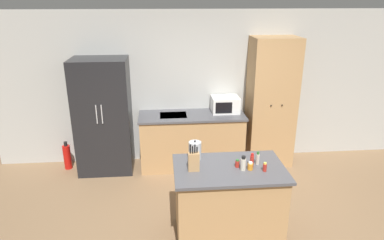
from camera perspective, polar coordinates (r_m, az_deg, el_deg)
The scene contains 16 objects.
ground_plane at distance 4.44m, azimuth 5.80°, elevation -19.10°, with size 14.00×14.00×0.00m, color #846647.
wall_back at distance 5.95m, azimuth 2.14°, elevation 5.41°, with size 7.20×0.06×2.60m.
refrigerator at distance 5.75m, azimuth -14.54°, elevation 0.58°, with size 0.88×0.66×1.89m.
back_counter at distance 5.86m, azimuth -0.03°, elevation -3.37°, with size 1.76×0.67×0.93m.
pantry_cabinet at distance 5.95m, azimuth 13.03°, elevation 2.83°, with size 0.76×0.58×2.19m.
kitchen_island at distance 4.22m, azimuth 6.01°, elevation -13.48°, with size 1.28×0.82×0.94m.
microwave at distance 5.83m, azimuth 5.53°, elevation 2.62°, with size 0.46×0.39×0.26m.
knife_block at distance 3.85m, azimuth 0.29°, elevation -6.90°, with size 0.13×0.07×0.32m.
spice_bottle_tall_dark at distance 3.95m, azimuth 12.04°, elevation -7.69°, with size 0.04×0.04×0.11m.
spice_bottle_short_red at distance 4.07m, azimuth 10.89°, elevation -6.33°, with size 0.04×0.04×0.16m.
spice_bottle_amber_oil at distance 4.00m, azimuth 9.96°, elevation -6.69°, with size 0.04×0.04×0.17m.
spice_bottle_green_herb at distance 3.99m, azimuth 7.56°, elevation -7.21°, with size 0.05×0.05×0.09m.
spice_bottle_pale_salt at distance 3.92m, azimuth 8.52°, elevation -7.17°, with size 0.06×0.06×0.17m.
spice_bottle_orange_cap at distance 3.95m, azimuth 9.70°, elevation -7.61°, with size 0.06×0.06×0.09m.
kettle at distance 4.10m, azimuth 0.50°, elevation -5.14°, with size 0.15×0.15×0.25m.
fire_extinguisher at distance 6.23m, azimuth -20.07°, elevation -5.75°, with size 0.13×0.13×0.49m.
Camera 1 is at (-0.72, -3.38, 2.79)m, focal length 32.00 mm.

